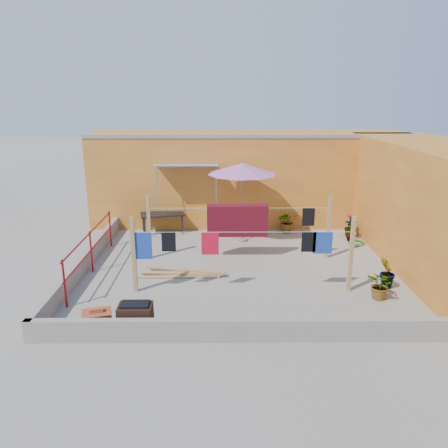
# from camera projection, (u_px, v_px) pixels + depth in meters

# --- Properties ---
(ground) EXTENTS (80.00, 80.00, 0.00)m
(ground) POSITION_uv_depth(u_px,v_px,m) (240.00, 268.00, 11.62)
(ground) COLOR #9E998E
(ground) RESTS_ON ground
(wall_back) EXTENTS (11.00, 3.27, 3.21)m
(wall_back) POSITION_uv_depth(u_px,v_px,m) (249.00, 177.00, 15.67)
(wall_back) COLOR orange
(wall_back) RESTS_ON ground
(wall_right) EXTENTS (2.40, 9.00, 3.20)m
(wall_right) POSITION_uv_depth(u_px,v_px,m) (443.00, 210.00, 11.20)
(wall_right) COLOR orange
(wall_right) RESTS_ON ground
(parapet_front) EXTENTS (8.30, 0.16, 0.44)m
(parapet_front) POSITION_uv_depth(u_px,v_px,m) (248.00, 330.00, 8.12)
(parapet_front) COLOR gray
(parapet_front) RESTS_ON ground
(parapet_left) EXTENTS (0.16, 7.30, 0.44)m
(parapet_left) POSITION_uv_depth(u_px,v_px,m) (86.00, 261.00, 11.53)
(parapet_left) COLOR gray
(parapet_left) RESTS_ON ground
(red_railing) EXTENTS (0.05, 4.20, 1.10)m
(red_railing) POSITION_uv_depth(u_px,v_px,m) (91.00, 245.00, 11.20)
(red_railing) COLOR #A3101C
(red_railing) RESTS_ON ground
(clothesline_rig) EXTENTS (5.09, 2.35, 1.80)m
(clothesline_rig) POSITION_uv_depth(u_px,v_px,m) (238.00, 225.00, 11.83)
(clothesline_rig) COLOR tan
(clothesline_rig) RESTS_ON ground
(patio_umbrella) EXTENTS (2.40, 2.40, 2.54)m
(patio_umbrella) POSITION_uv_depth(u_px,v_px,m) (242.00, 169.00, 13.20)
(patio_umbrella) COLOR gray
(patio_umbrella) RESTS_ON ground
(outdoor_table) EXTENTS (1.54, 1.02, 0.66)m
(outdoor_table) POSITION_uv_depth(u_px,v_px,m) (162.00, 215.00, 14.51)
(outdoor_table) COLOR black
(outdoor_table) RESTS_ON ground
(brick_stack) EXTENTS (0.64, 0.53, 0.49)m
(brick_stack) POSITION_uv_depth(u_px,v_px,m) (97.00, 321.00, 8.47)
(brick_stack) COLOR #963922
(brick_stack) RESTS_ON ground
(lumber_pile) EXTENTS (2.24, 0.62, 0.14)m
(lumber_pile) POSITION_uv_depth(u_px,v_px,m) (182.00, 273.00, 11.12)
(lumber_pile) COLOR tan
(lumber_pile) RESTS_ON ground
(brazier) EXTENTS (0.66, 0.44, 0.59)m
(brazier) POSITION_uv_depth(u_px,v_px,m) (136.00, 317.00, 8.46)
(brazier) COLOR black
(brazier) RESTS_ON ground
(white_basin) EXTENTS (0.54, 0.54, 0.09)m
(white_basin) POSITION_uv_depth(u_px,v_px,m) (238.00, 328.00, 8.54)
(white_basin) COLOR silver
(white_basin) RESTS_ON ground
(water_jug_a) EXTENTS (0.22, 0.22, 0.35)m
(water_jug_a) POSITION_uv_depth(u_px,v_px,m) (315.00, 244.00, 13.05)
(water_jug_a) COLOR silver
(water_jug_a) RESTS_ON ground
(water_jug_b) EXTENTS (0.20, 0.20, 0.31)m
(water_jug_b) POSITION_uv_depth(u_px,v_px,m) (324.00, 237.00, 13.77)
(water_jug_b) COLOR silver
(water_jug_b) RESTS_ON ground
(green_hose) EXTENTS (0.51, 0.51, 0.07)m
(green_hose) POSITION_uv_depth(u_px,v_px,m) (356.00, 243.00, 13.52)
(green_hose) COLOR #1C6E18
(green_hose) RESTS_ON ground
(plant_back_a) EXTENTS (0.73, 0.64, 0.76)m
(plant_back_a) POSITION_uv_depth(u_px,v_px,m) (288.00, 221.00, 14.59)
(plant_back_a) COLOR #255D1A
(plant_back_a) RESTS_ON ground
(plant_back_b) EXTENTS (0.53, 0.53, 0.72)m
(plant_back_b) POSITION_uv_depth(u_px,v_px,m) (351.00, 226.00, 14.10)
(plant_back_b) COLOR #255D1A
(plant_back_b) RESTS_ON ground
(plant_right_a) EXTENTS (0.46, 0.38, 0.76)m
(plant_right_a) POSITION_uv_depth(u_px,v_px,m) (351.00, 229.00, 13.70)
(plant_right_a) COLOR #255D1A
(plant_right_a) RESTS_ON ground
(plant_right_b) EXTENTS (0.50, 0.54, 0.80)m
(plant_right_b) POSITION_uv_depth(u_px,v_px,m) (387.00, 273.00, 10.30)
(plant_right_b) COLOR #255D1A
(plant_right_b) RESTS_ON ground
(plant_right_c) EXTENTS (0.75, 0.77, 0.65)m
(plant_right_c) POSITION_uv_depth(u_px,v_px,m) (381.00, 286.00, 9.77)
(plant_right_c) COLOR #255D1A
(plant_right_c) RESTS_ON ground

